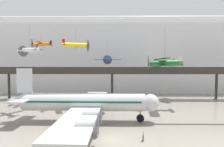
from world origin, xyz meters
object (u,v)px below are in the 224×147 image
Objects in this scene: suspended_plane_orange_highwing at (42,44)px; suspended_plane_green_biplane at (164,63)px; suspended_plane_cream_biplane at (165,64)px; airliner_silver_main at (83,102)px; suspended_plane_yellow_lowwing at (76,45)px; suspended_plane_white_twin at (30,50)px; info_sign_pedestal at (143,137)px; suspended_plane_blue_trainer at (108,59)px.

suspended_plane_green_biplane is at bearing 158.47° from suspended_plane_orange_highwing.
suspended_plane_cream_biplane is at bearing 178.70° from suspended_plane_orange_highwing.
suspended_plane_cream_biplane reaches higher than airliner_silver_main.
suspended_plane_white_twin is at bearing -175.68° from suspended_plane_yellow_lowwing.
info_sign_pedestal is at bearing 72.45° from suspended_plane_green_biplane.
suspended_plane_cream_biplane is 1.57× the size of suspended_plane_orange_highwing.
suspended_plane_blue_trainer is 1.29× the size of suspended_plane_orange_highwing.
suspended_plane_yellow_lowwing is at bearing 2.37° from suspended_plane_green_biplane.
airliner_silver_main is 4.70× the size of suspended_plane_orange_highwing.
info_sign_pedestal is (-7.69, -17.67, -9.73)m from suspended_plane_green_biplane.
suspended_plane_orange_highwing and suspended_plane_white_twin have the same top height.
info_sign_pedestal is (5.59, -28.92, -11.15)m from suspended_plane_blue_trainer.
airliner_silver_main is at bearing 16.39° from suspended_plane_cream_biplane.
airliner_silver_main is 23.92m from suspended_plane_orange_highwing.
suspended_plane_blue_trainer is at bearing 32.92° from suspended_plane_yellow_lowwing.
airliner_silver_main is at bearing 152.77° from info_sign_pedestal.
info_sign_pedestal is (12.64, -18.94, -13.92)m from suspended_plane_yellow_lowwing.
suspended_plane_orange_highwing is (-33.78, -5.61, 5.00)m from suspended_plane_cream_biplane.
suspended_plane_orange_highwing is at bearing 133.77° from suspended_plane_yellow_lowwing.
suspended_plane_blue_trainer is (3.45, 21.23, 8.28)m from airliner_silver_main.
suspended_plane_blue_trainer is 0.84× the size of suspended_plane_green_biplane.
info_sign_pedestal is (22.58, -23.45, -14.72)m from suspended_plane_orange_highwing.
suspended_plane_white_twin is at bearing -6.30° from suspended_plane_cream_biplane.
suspended_plane_green_biplane is 1.53× the size of suspended_plane_orange_highwing.
suspended_plane_orange_highwing is at bearing -51.42° from suspended_plane_white_twin.
airliner_silver_main is 23.96× the size of info_sign_pedestal.
suspended_plane_white_twin is 28.75m from info_sign_pedestal.
suspended_plane_orange_highwing reaches higher than suspended_plane_cream_biplane.
suspended_plane_blue_trainer is 12.52m from suspended_plane_yellow_lowwing.
airliner_silver_main is at bearing 119.92° from suspended_plane_orange_highwing.
airliner_silver_main is 16.18m from suspended_plane_yellow_lowwing.
suspended_plane_cream_biplane is (3.52, 11.38, -0.01)m from suspended_plane_green_biplane.
info_sign_pedestal is at bearing 38.75° from suspended_plane_cream_biplane.
suspended_plane_orange_highwing reaches higher than suspended_plane_blue_trainer.
info_sign_pedestal is at bearing -172.09° from suspended_plane_blue_trainer.
suspended_plane_white_twin is at bearing 158.76° from info_sign_pedestal.
suspended_plane_yellow_lowwing is at bearing 136.83° from info_sign_pedestal.
suspended_plane_orange_highwing is (-30.26, 5.77, 4.99)m from suspended_plane_green_biplane.
suspended_plane_white_twin is (-8.77, -4.31, -1.51)m from suspended_plane_yellow_lowwing.
suspended_plane_green_biplane is 31.21m from suspended_plane_orange_highwing.
suspended_plane_cream_biplane is at bearing 47.76° from airliner_silver_main.
airliner_silver_main is 3.65× the size of suspended_plane_blue_trainer.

